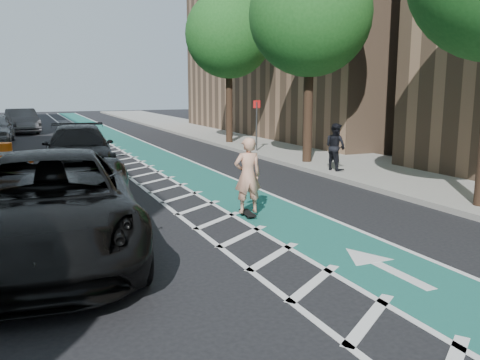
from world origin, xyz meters
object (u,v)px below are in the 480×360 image
suv_near (50,205)px  suv_far (79,150)px  skateboarder (248,175)px  barrel_a (26,169)px

suv_near → suv_far: (1.55, 9.30, -0.10)m
skateboarder → suv_near: skateboarder is taller
skateboarder → barrel_a: (-4.76, 7.33, -0.61)m
suv_near → barrel_a: 8.47m
suv_near → suv_far: 9.42m
skateboarder → suv_near: size_ratio=0.27×
barrel_a → skateboarder: bearing=-57.0°
skateboarder → barrel_a: 8.76m
suv_far → barrel_a: bearing=-148.7°
suv_near → barrel_a: bearing=98.8°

